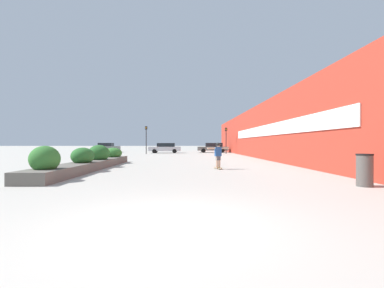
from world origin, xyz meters
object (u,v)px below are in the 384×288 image
object	(u,v)px
skateboard	(218,168)
skateboarder	(218,152)
trash_bin	(365,170)
car_center_right	(272,147)
car_rightmost	(107,147)
car_leftmost	(165,148)
traffic_light_left	(146,135)
car_center_left	(213,147)
traffic_light_right	(226,136)

from	to	relation	value
skateboard	skateboarder	world-z (taller)	skateboarder
trash_bin	car_center_right	world-z (taller)	car_center_right
trash_bin	car_rightmost	world-z (taller)	car_rightmost
trash_bin	car_leftmost	xyz separation A→B (m)	(-9.10, 30.03, 0.23)
car_leftmost	traffic_light_left	distance (m)	4.50
car_center_left	traffic_light_right	distance (m)	5.60
car_center_left	traffic_light_right	world-z (taller)	traffic_light_right
traffic_light_right	car_leftmost	bearing A→B (deg)	158.40
skateboard	traffic_light_right	distance (m)	21.33
skateboard	skateboarder	size ratio (longest dim) A/B	0.55
car_leftmost	car_center_right	bearing A→B (deg)	-80.41
car_center_right	car_rightmost	distance (m)	27.07
skateboard	car_rightmost	bearing A→B (deg)	99.18
skateboarder	trash_bin	distance (m)	7.07
trash_bin	car_center_left	distance (m)	31.87
skateboard	car_center_right	size ratio (longest dim) A/B	0.19
skateboarder	car_center_left	distance (m)	26.18
car_leftmost	car_rightmost	xyz separation A→B (m)	(-9.98, 4.09, 0.03)
trash_bin	traffic_light_left	xyz separation A→B (m)	(-11.39, 26.58, 2.00)
trash_bin	traffic_light_right	bearing A→B (deg)	91.09
trash_bin	car_rightmost	distance (m)	39.09
car_rightmost	trash_bin	bearing A→B (deg)	29.21
traffic_light_left	skateboard	bearing A→B (deg)	-70.75
skateboarder	car_center_left	bearing A→B (deg)	66.33
skateboard	traffic_light_right	bearing A→B (deg)	61.59
trash_bin	skateboard	bearing A→B (deg)	125.64
skateboard	traffic_light_left	bearing A→B (deg)	90.63
trash_bin	traffic_light_right	world-z (taller)	traffic_light_right
skateboarder	car_center_left	world-z (taller)	car_center_left
skateboarder	car_rightmost	size ratio (longest dim) A/B	0.35
skateboard	car_rightmost	xyz separation A→B (m)	(-14.96, 28.38, 0.73)
car_center_right	skateboarder	bearing A→B (deg)	-23.97
car_center_right	car_rightmost	size ratio (longest dim) A/B	0.99
car_leftmost	car_center_right	size ratio (longest dim) A/B	1.21
traffic_light_left	traffic_light_right	size ratio (longest dim) A/B	1.05
trash_bin	traffic_light_right	distance (m)	26.70
car_leftmost	car_center_left	bearing A→B (deg)	-76.20
skateboard	traffic_light_right	xyz separation A→B (m)	(3.61, 20.89, 2.36)
skateboard	skateboarder	bearing A→B (deg)	161.38
car_rightmost	traffic_light_right	size ratio (longest dim) A/B	1.10
car_center_left	car_center_right	xyz separation A→B (m)	(9.78, 1.09, 0.02)
car_center_right	car_rightmost	world-z (taller)	car_center_right
skateboarder	car_leftmost	world-z (taller)	car_leftmost
car_center_left	car_center_right	world-z (taller)	car_center_right
car_center_left	traffic_light_left	size ratio (longest dim) A/B	1.26
skateboarder	car_center_right	bearing A→B (deg)	47.41
skateboard	traffic_light_left	size ratio (longest dim) A/B	0.20
car_rightmost	traffic_light_left	bearing A→B (deg)	45.54
car_center_right	car_rightmost	xyz separation A→B (m)	(-27.04, 1.21, -0.02)
skateboarder	traffic_light_left	distance (m)	22.14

